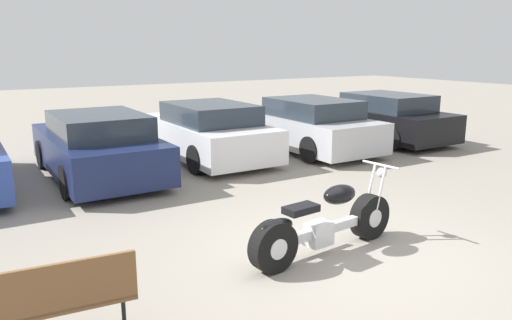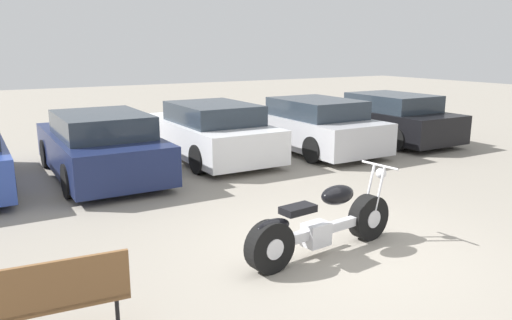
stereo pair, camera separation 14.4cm
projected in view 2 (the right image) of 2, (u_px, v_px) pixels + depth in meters
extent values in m
plane|color=gray|center=(339.00, 253.00, 6.55)|extent=(60.00, 60.00, 0.00)
cylinder|color=black|center=(368.00, 217.00, 6.96)|extent=(0.65, 0.27, 0.63)
cylinder|color=silver|center=(368.00, 217.00, 6.96)|extent=(0.28, 0.25, 0.25)
cylinder|color=black|center=(270.00, 247.00, 5.93)|extent=(0.65, 0.27, 0.63)
cylinder|color=silver|center=(270.00, 247.00, 5.93)|extent=(0.28, 0.25, 0.25)
cube|color=silver|center=(323.00, 230.00, 6.44)|extent=(1.35, 0.26, 0.12)
cube|color=silver|center=(316.00, 234.00, 6.38)|extent=(0.37, 0.28, 0.30)
ellipsoid|color=black|center=(337.00, 195.00, 6.49)|extent=(0.55, 0.35, 0.25)
cube|color=black|center=(298.00, 209.00, 6.10)|extent=(0.46, 0.29, 0.09)
ellipsoid|color=black|center=(273.00, 227.00, 5.91)|extent=(0.50, 0.25, 0.20)
cylinder|color=silver|center=(379.00, 193.00, 6.86)|extent=(0.22, 0.06, 0.73)
cylinder|color=silver|center=(369.00, 190.00, 7.00)|extent=(0.22, 0.06, 0.73)
cylinder|color=silver|center=(380.00, 165.00, 6.90)|extent=(0.10, 0.62, 0.03)
sphere|color=silver|center=(381.00, 173.00, 6.95)|extent=(0.15, 0.15, 0.15)
cylinder|color=silver|center=(294.00, 242.00, 6.36)|extent=(1.34, 0.23, 0.08)
cylinder|color=black|center=(9.00, 184.00, 8.67)|extent=(0.20, 0.63, 0.63)
cube|color=#19234C|center=(100.00, 151.00, 10.35)|extent=(1.87, 4.33, 0.75)
cube|color=#28333D|center=(101.00, 124.00, 10.00)|extent=(1.64, 2.25, 0.45)
cylinder|color=black|center=(47.00, 154.00, 11.10)|extent=(0.20, 0.63, 0.63)
cylinder|color=black|center=(124.00, 146.00, 11.96)|extent=(0.20, 0.63, 0.63)
cylinder|color=black|center=(69.00, 181.00, 8.84)|extent=(0.20, 0.63, 0.63)
cylinder|color=black|center=(163.00, 169.00, 9.70)|extent=(0.20, 0.63, 0.63)
cube|color=white|center=(209.00, 136.00, 12.05)|extent=(1.87, 4.33, 0.75)
cube|color=#28333D|center=(213.00, 113.00, 11.70)|extent=(1.64, 2.25, 0.45)
cylinder|color=black|center=(156.00, 139.00, 12.80)|extent=(0.20, 0.63, 0.63)
cylinder|color=black|center=(217.00, 134.00, 13.66)|extent=(0.20, 0.63, 0.63)
cylinder|color=black|center=(199.00, 159.00, 10.54)|extent=(0.20, 0.63, 0.63)
cylinder|color=black|center=(269.00, 151.00, 11.40)|extent=(0.20, 0.63, 0.63)
cube|color=#BCBCC1|center=(310.00, 130.00, 13.01)|extent=(1.87, 4.33, 0.75)
cube|color=#28333D|center=(316.00, 108.00, 12.66)|extent=(1.64, 2.25, 0.45)
cylinder|color=black|center=(255.00, 133.00, 13.76)|extent=(0.20, 0.63, 0.63)
cylinder|color=black|center=(306.00, 128.00, 14.61)|extent=(0.20, 0.63, 0.63)
cylinder|color=black|center=(313.00, 150.00, 11.49)|extent=(0.20, 0.63, 0.63)
cylinder|color=black|center=(370.00, 143.00, 12.35)|extent=(0.20, 0.63, 0.63)
cube|color=black|center=(385.00, 122.00, 14.35)|extent=(1.87, 4.33, 0.75)
cube|color=#28333D|center=(393.00, 102.00, 14.00)|extent=(1.64, 2.25, 0.45)
cylinder|color=black|center=(331.00, 125.00, 15.10)|extent=(0.20, 0.63, 0.63)
cylinder|color=black|center=(374.00, 121.00, 15.96)|extent=(0.20, 0.63, 0.63)
cylinder|color=black|center=(397.00, 139.00, 12.84)|extent=(0.20, 0.63, 0.63)
cylinder|color=black|center=(443.00, 133.00, 13.69)|extent=(0.20, 0.63, 0.63)
cube|color=brown|center=(27.00, 306.00, 4.32)|extent=(1.73, 0.55, 0.05)
cube|color=brown|center=(25.00, 291.00, 4.11)|extent=(1.70, 0.20, 0.44)
cylinder|color=black|center=(117.00, 310.00, 4.68)|extent=(0.04, 0.04, 0.45)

